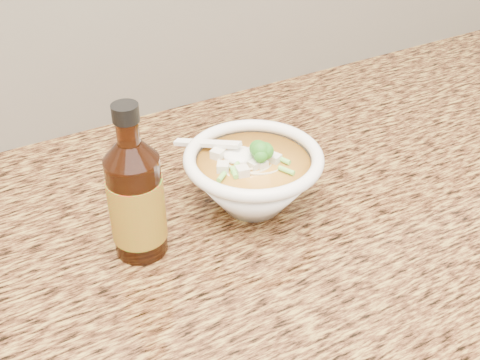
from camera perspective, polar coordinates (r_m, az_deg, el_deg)
counter_slab at (r=0.77m, az=-12.61°, el=-8.26°), size 4.00×0.68×0.04m
soup_bowl at (r=0.79m, az=1.26°, el=0.17°), size 0.18×0.19×0.10m
hot_sauce_bottle at (r=0.71m, az=-9.82°, el=-1.86°), size 0.07×0.07×0.20m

